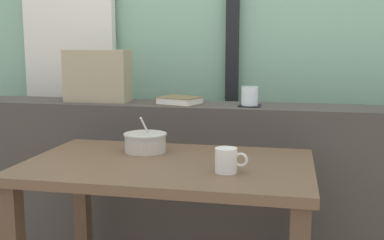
{
  "coord_description": "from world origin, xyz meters",
  "views": [
    {
      "loc": [
        0.48,
        -1.71,
        1.13
      ],
      "look_at": [
        0.05,
        0.34,
        0.79
      ],
      "focal_mm": 44.57,
      "sensor_mm": 36.0,
      "label": 1
    }
  ],
  "objects_px": {
    "throw_pillow": "(98,76)",
    "ceramic_mug": "(227,160)",
    "juice_glass": "(250,96)",
    "breakfast_table": "(168,192)",
    "coaster_square": "(250,106)",
    "closed_book": "(179,100)",
    "soup_bowl": "(145,143)"
  },
  "relations": [
    {
      "from": "throw_pillow",
      "to": "ceramic_mug",
      "type": "height_order",
      "value": "throw_pillow"
    },
    {
      "from": "juice_glass",
      "to": "ceramic_mug",
      "type": "relative_size",
      "value": 0.78
    },
    {
      "from": "breakfast_table",
      "to": "ceramic_mug",
      "type": "xyz_separation_m",
      "value": [
        0.23,
        -0.1,
        0.16
      ]
    },
    {
      "from": "coaster_square",
      "to": "throw_pillow",
      "type": "height_order",
      "value": "throw_pillow"
    },
    {
      "from": "throw_pillow",
      "to": "coaster_square",
      "type": "bearing_deg",
      "value": -2.61
    },
    {
      "from": "ceramic_mug",
      "to": "closed_book",
      "type": "bearing_deg",
      "value": 115.99
    },
    {
      "from": "soup_bowl",
      "to": "ceramic_mug",
      "type": "distance_m",
      "value": 0.44
    },
    {
      "from": "coaster_square",
      "to": "soup_bowl",
      "type": "height_order",
      "value": "coaster_square"
    },
    {
      "from": "breakfast_table",
      "to": "ceramic_mug",
      "type": "bearing_deg",
      "value": -23.78
    },
    {
      "from": "coaster_square",
      "to": "ceramic_mug",
      "type": "height_order",
      "value": "coaster_square"
    },
    {
      "from": "coaster_square",
      "to": "juice_glass",
      "type": "bearing_deg",
      "value": -63.43
    },
    {
      "from": "breakfast_table",
      "to": "throw_pillow",
      "type": "bearing_deg",
      "value": 131.46
    },
    {
      "from": "juice_glass",
      "to": "ceramic_mug",
      "type": "xyz_separation_m",
      "value": [
        -0.02,
        -0.65,
        -0.15
      ]
    },
    {
      "from": "coaster_square",
      "to": "ceramic_mug",
      "type": "xyz_separation_m",
      "value": [
        -0.02,
        -0.65,
        -0.1
      ]
    },
    {
      "from": "breakfast_table",
      "to": "soup_bowl",
      "type": "height_order",
      "value": "soup_bowl"
    },
    {
      "from": "coaster_square",
      "to": "throw_pillow",
      "type": "bearing_deg",
      "value": 177.39
    },
    {
      "from": "breakfast_table",
      "to": "closed_book",
      "type": "relative_size",
      "value": 4.63
    },
    {
      "from": "coaster_square",
      "to": "closed_book",
      "type": "relative_size",
      "value": 0.44
    },
    {
      "from": "closed_book",
      "to": "breakfast_table",
      "type": "bearing_deg",
      "value": -80.72
    },
    {
      "from": "throw_pillow",
      "to": "soup_bowl",
      "type": "xyz_separation_m",
      "value": [
        0.39,
        -0.44,
        -0.24
      ]
    },
    {
      "from": "soup_bowl",
      "to": "ceramic_mug",
      "type": "relative_size",
      "value": 1.54
    },
    {
      "from": "breakfast_table",
      "to": "soup_bowl",
      "type": "xyz_separation_m",
      "value": [
        -0.13,
        0.14,
        0.15
      ]
    },
    {
      "from": "soup_bowl",
      "to": "closed_book",
      "type": "bearing_deg",
      "value": 84.52
    },
    {
      "from": "ceramic_mug",
      "to": "breakfast_table",
      "type": "bearing_deg",
      "value": 156.22
    },
    {
      "from": "ceramic_mug",
      "to": "soup_bowl",
      "type": "bearing_deg",
      "value": 146.0
    },
    {
      "from": "breakfast_table",
      "to": "coaster_square",
      "type": "xyz_separation_m",
      "value": [
        0.25,
        0.55,
        0.26
      ]
    },
    {
      "from": "throw_pillow",
      "to": "soup_bowl",
      "type": "bearing_deg",
      "value": -48.94
    },
    {
      "from": "breakfast_table",
      "to": "soup_bowl",
      "type": "bearing_deg",
      "value": 132.65
    },
    {
      "from": "throw_pillow",
      "to": "closed_book",
      "type": "bearing_deg",
      "value": -2.74
    },
    {
      "from": "soup_bowl",
      "to": "juice_glass",
      "type": "bearing_deg",
      "value": 46.71
    },
    {
      "from": "breakfast_table",
      "to": "throw_pillow",
      "type": "height_order",
      "value": "throw_pillow"
    },
    {
      "from": "breakfast_table",
      "to": "soup_bowl",
      "type": "distance_m",
      "value": 0.25
    }
  ]
}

